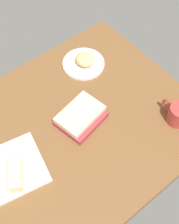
{
  "coord_description": "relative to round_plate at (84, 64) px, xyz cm",
  "views": [
    {
      "loc": [
        -37.39,
        -57.75,
        120.08
      ],
      "look_at": [
        8.73,
        -0.27,
        7.0
      ],
      "focal_mm": 48.68,
      "sensor_mm": 36.0,
      "label": 1
    }
  ],
  "objects": [
    {
      "name": "breakfast_wrap",
      "position": [
        -57.88,
        -30.9,
        4.0
      ],
      "size": [
        12.28,
        14.92,
        6.2
      ],
      "primitive_type": "cylinder",
      "rotation": [
        1.57,
        0.0,
        5.75
      ],
      "color": "beige",
      "rests_on": "square_plate"
    },
    {
      "name": "sauce_cup",
      "position": [
        -56.13,
        -21.26,
        2.06
      ],
      "size": [
        5.49,
        5.49,
        2.14
      ],
      "color": "silver",
      "rests_on": "square_plate"
    },
    {
      "name": "square_plate",
      "position": [
        -57.1,
        -26.61,
        0.1
      ],
      "size": [
        28.51,
        28.51,
        1.6
      ],
      "primitive_type": "cube",
      "rotation": [
        0.0,
        0.0,
        -0.2
      ],
      "color": "white",
      "rests_on": "dining_table"
    },
    {
      "name": "coffee_mug",
      "position": [
        11.96,
        -51.63,
        4.01
      ],
      "size": [
        9.22,
        14.11,
        9.21
      ],
      "color": "#B23833",
      "rests_on": "dining_table"
    },
    {
      "name": "round_plate",
      "position": [
        0.0,
        0.0,
        0.0
      ],
      "size": [
        21.16,
        21.16,
        1.4
      ],
      "primitive_type": "cylinder",
      "color": "white",
      "rests_on": "dining_table"
    },
    {
      "name": "scone_pastry",
      "position": [
        0.42,
        -0.79,
        3.32
      ],
      "size": [
        11.32,
        12.02,
        5.24
      ],
      "primitive_type": "ellipsoid",
      "rotation": [
        0.0,
        0.0,
        4.98
      ],
      "color": "#E0AE77",
      "rests_on": "round_plate"
    },
    {
      "name": "dining_table",
      "position": [
        -25.61,
        -25.62,
        -2.7
      ],
      "size": [
        110.0,
        90.0,
        4.0
      ],
      "primitive_type": "cube",
      "color": "brown",
      "rests_on": "ground"
    },
    {
      "name": "book_stack",
      "position": [
        -21.33,
        -25.12,
        1.83
      ],
      "size": [
        22.64,
        19.32,
        5.23
      ],
      "color": "#A53338",
      "rests_on": "dining_table"
    }
  ]
}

